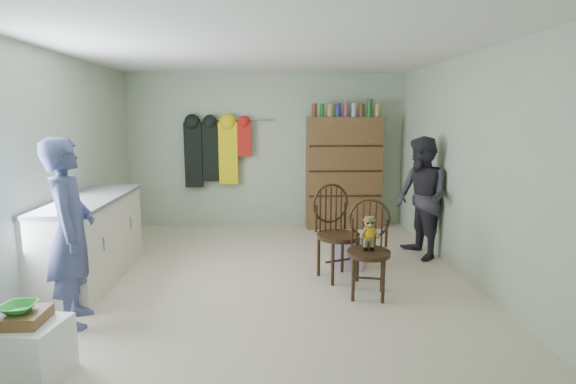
{
  "coord_description": "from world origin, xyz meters",
  "views": [
    {
      "loc": [
        0.02,
        -4.91,
        1.83
      ],
      "look_at": [
        0.25,
        0.2,
        0.95
      ],
      "focal_mm": 28.0,
      "sensor_mm": 36.0,
      "label": 1
    }
  ],
  "objects_px": {
    "counter": "(91,239)",
    "dresser": "(344,172)",
    "chair_far": "(336,228)",
    "chair_front": "(369,242)"
  },
  "relations": [
    {
      "from": "dresser",
      "to": "chair_front",
      "type": "bearing_deg",
      "value": -94.25
    },
    {
      "from": "chair_far",
      "to": "dresser",
      "type": "relative_size",
      "value": 0.51
    },
    {
      "from": "chair_front",
      "to": "chair_far",
      "type": "xyz_separation_m",
      "value": [
        -0.26,
        0.52,
        0.02
      ]
    },
    {
      "from": "counter",
      "to": "dresser",
      "type": "bearing_deg",
      "value": 35.68
    },
    {
      "from": "counter",
      "to": "chair_far",
      "type": "distance_m",
      "value": 2.73
    },
    {
      "from": "counter",
      "to": "chair_far",
      "type": "xyz_separation_m",
      "value": [
        2.73,
        -0.03,
        0.1
      ]
    },
    {
      "from": "chair_far",
      "to": "chair_front",
      "type": "bearing_deg",
      "value": -84.96
    },
    {
      "from": "chair_front",
      "to": "dresser",
      "type": "xyz_separation_m",
      "value": [
        0.21,
        2.85,
        0.36
      ]
    },
    {
      "from": "dresser",
      "to": "chair_far",
      "type": "bearing_deg",
      "value": -101.48
    },
    {
      "from": "chair_front",
      "to": "dresser",
      "type": "bearing_deg",
      "value": 97.89
    }
  ]
}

